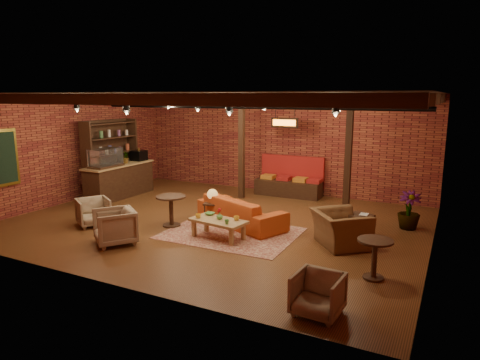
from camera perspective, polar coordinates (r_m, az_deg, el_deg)
The scene contains 29 objects.
floor at distance 10.94m, azimuth -3.15°, elevation -5.56°, with size 10.00×10.00×0.00m, color #39230E.
ceiling at distance 10.47m, azimuth -3.34°, elevation 11.45°, with size 10.00×8.00×0.02m, color black.
wall_back at distance 14.16m, azimuth 4.96°, elevation 4.86°, with size 10.00×0.02×3.20m, color maroon.
wall_front at distance 7.47m, azimuth -18.88°, elevation -1.38°, with size 10.00×0.02×3.20m, color maroon.
wall_left at distance 13.78m, azimuth -21.56°, elevation 3.95°, with size 0.02×8.00×3.20m, color maroon.
wall_right at distance 9.18m, azimuth 24.84°, elevation 0.44°, with size 0.02×8.00×3.20m, color maroon.
ceiling_beams at distance 10.47m, azimuth -3.33°, elevation 10.79°, with size 9.80×6.40×0.22m, color black, non-canonical shape.
ceiling_pipe at distance 11.89m, azimuth 0.63°, elevation 9.74°, with size 0.12×0.12×9.60m, color black.
post_left at distance 13.14m, azimuth 0.22°, elevation 4.41°, with size 0.16×0.16×3.20m, color black.
post_right at distance 11.42m, azimuth 14.23°, elevation 3.05°, with size 0.16×0.16×3.20m, color black.
service_counter at distance 13.94m, azimuth -15.80°, elevation 1.06°, with size 0.80×2.50×1.60m, color black, non-canonical shape.
plant_counter at distance 13.96m, azimuth -15.03°, elevation 2.86°, with size 0.35×0.39×0.30m, color #337F33.
shelving_hutch at distance 14.23m, azimuth -16.80°, elevation 2.83°, with size 0.52×2.00×2.40m, color black, non-canonical shape.
chalkboard_menu at distance 12.34m, azimuth -29.32°, elevation 2.54°, with size 0.08×0.96×1.46m, color black.
banquette at distance 13.69m, azimuth 6.50°, elevation -0.04°, with size 2.10×0.70×1.00m, color #A61E1B, non-canonical shape.
service_sign at distance 13.04m, azimuth 5.97°, elevation 7.61°, with size 0.86×0.06×0.30m, color orange.
ceiling_spotlights at distance 10.48m, azimuth -3.32°, elevation 9.59°, with size 6.40×4.40×0.28m, color black, non-canonical shape.
rug at distance 10.02m, azimuth -1.18°, elevation -7.10°, with size 2.98×2.28×0.01m, color maroon.
sofa at distance 10.56m, azimuth 0.15°, elevation -4.15°, with size 2.43×0.95×0.71m, color #AE4218.
coffee_table at distance 9.59m, azimuth -2.95°, elevation -5.56°, with size 1.34×0.80×0.68m.
side_table_lamp at distance 10.76m, azimuth -3.69°, elevation -2.27°, with size 0.51×0.51×0.85m.
round_table_left at distance 10.57m, azimuth -9.18°, elevation -3.40°, with size 0.73×0.73×0.76m.
armchair_a at distance 11.14m, azimuth -18.98°, elevation -3.86°, with size 0.73×0.68×0.75m, color #B3A58B.
armchair_b at distance 9.61m, azimuth -16.35°, elevation -5.77°, with size 0.81×0.76×0.84m, color #B3A58B.
armchair_right at distance 9.34m, azimuth 13.27°, elevation -5.59°, with size 1.14×0.74×1.00m, color brown.
side_table_book at distance 9.91m, azimuth 15.65°, elevation -4.68°, with size 0.66×0.66×0.57m.
round_table_right at distance 7.86m, azimuth 17.52°, elevation -9.23°, with size 0.61×0.61×0.71m.
armchair_far at distance 6.50m, azimuth 10.34°, elevation -14.52°, with size 0.67×0.63×0.69m, color #B3A58B.
plant_tall at distance 10.81m, azimuth 21.96°, elevation 0.92°, with size 1.54×1.54×2.74m, color #4C7F4C.
Camera 1 is at (5.28, -9.04, 3.14)m, focal length 32.00 mm.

